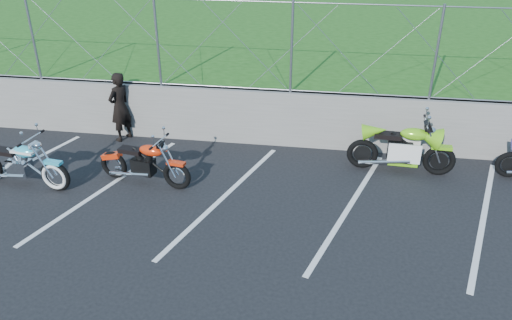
% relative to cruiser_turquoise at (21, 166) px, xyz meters
% --- Properties ---
extents(ground, '(90.00, 90.00, 0.00)m').
position_rel_cruiser_turquoise_xyz_m(ground, '(4.07, -0.80, -0.44)').
color(ground, black).
rests_on(ground, ground).
extents(retaining_wall, '(30.00, 0.22, 1.30)m').
position_rel_cruiser_turquoise_xyz_m(retaining_wall, '(4.07, 2.70, 0.21)').
color(retaining_wall, slate).
rests_on(retaining_wall, ground).
extents(grass_field, '(30.00, 20.00, 1.30)m').
position_rel_cruiser_turquoise_xyz_m(grass_field, '(4.07, 12.70, 0.21)').
color(grass_field, '#1F5215').
rests_on(grass_field, ground).
extents(chain_link_fence, '(28.00, 0.03, 2.00)m').
position_rel_cruiser_turquoise_xyz_m(chain_link_fence, '(4.07, 2.70, 1.86)').
color(chain_link_fence, gray).
rests_on(chain_link_fence, retaining_wall).
extents(parking_lines, '(18.29, 4.31, 0.01)m').
position_rel_cruiser_turquoise_xyz_m(parking_lines, '(5.27, 0.20, -0.44)').
color(parking_lines, silver).
rests_on(parking_lines, ground).
extents(cruiser_turquoise, '(2.22, 0.70, 1.10)m').
position_rel_cruiser_turquoise_xyz_m(cruiser_turquoise, '(0.00, 0.00, 0.00)').
color(cruiser_turquoise, black).
rests_on(cruiser_turquoise, ground).
extents(naked_orange, '(2.02, 0.68, 1.01)m').
position_rel_cruiser_turquoise_xyz_m(naked_orange, '(2.41, 0.45, -0.01)').
color(naked_orange, black).
rests_on(naked_orange, ground).
extents(sportbike_green, '(2.23, 0.79, 1.15)m').
position_rel_cruiser_turquoise_xyz_m(sportbike_green, '(7.54, 1.76, 0.05)').
color(sportbike_green, black).
rests_on(sportbike_green, ground).
extents(person_standing, '(0.61, 0.71, 1.65)m').
position_rel_cruiser_turquoise_xyz_m(person_standing, '(1.11, 2.40, 0.38)').
color(person_standing, black).
rests_on(person_standing, ground).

